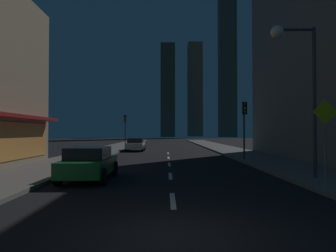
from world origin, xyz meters
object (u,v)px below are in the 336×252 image
(street_lamp_right, at_px, (295,64))
(pedestrian_crossing_sign, at_px, (325,135))
(traffic_light_far_left, at_px, (125,124))
(fire_hydrant_far_left, at_px, (108,149))
(traffic_light_near_right, at_px, (244,117))
(car_parked_near, at_px, (89,163))
(car_parked_far, at_px, (136,144))

(street_lamp_right, xyz_separation_m, pedestrian_crossing_sign, (0.22, -2.00, -3.05))
(traffic_light_far_left, bearing_deg, fire_hydrant_far_left, -92.49)
(fire_hydrant_far_left, xyz_separation_m, traffic_light_near_right, (11.40, -7.97, 2.74))
(street_lamp_right, bearing_deg, pedestrian_crossing_sign, -83.70)
(traffic_light_near_right, relative_size, pedestrian_crossing_sign, 1.33)
(fire_hydrant_far_left, xyz_separation_m, pedestrian_crossing_sign, (11.50, -18.96, 1.56))
(fire_hydrant_far_left, distance_m, traffic_light_near_right, 14.18)
(traffic_light_far_left, height_order, pedestrian_crossing_sign, traffic_light_far_left)
(street_lamp_right, distance_m, pedestrian_crossing_sign, 3.65)
(car_parked_near, bearing_deg, car_parked_far, 90.00)
(traffic_light_near_right, height_order, pedestrian_crossing_sign, traffic_light_near_right)
(fire_hydrant_far_left, relative_size, traffic_light_near_right, 0.16)
(fire_hydrant_far_left, height_order, street_lamp_right, street_lamp_right)
(car_parked_near, xyz_separation_m, fire_hydrant_far_left, (-2.30, 16.56, -0.29))
(car_parked_far, xyz_separation_m, fire_hydrant_far_left, (-2.30, -3.92, -0.29))
(car_parked_far, bearing_deg, pedestrian_crossing_sign, -68.09)
(pedestrian_crossing_sign, bearing_deg, traffic_light_far_left, 111.52)
(car_parked_far, relative_size, traffic_light_far_left, 1.01)
(car_parked_near, distance_m, traffic_light_near_right, 12.75)
(street_lamp_right, relative_size, pedestrian_crossing_sign, 2.09)
(traffic_light_near_right, height_order, street_lamp_right, street_lamp_right)
(car_parked_far, relative_size, fire_hydrant_far_left, 6.48)
(fire_hydrant_far_left, bearing_deg, car_parked_near, -82.09)
(fire_hydrant_far_left, xyz_separation_m, traffic_light_far_left, (0.40, 9.20, 2.74))
(street_lamp_right, height_order, pedestrian_crossing_sign, street_lamp_right)
(fire_hydrant_far_left, relative_size, street_lamp_right, 0.10)
(car_parked_far, bearing_deg, fire_hydrant_far_left, -120.42)
(fire_hydrant_far_left, xyz_separation_m, street_lamp_right, (11.28, -16.97, 4.61))
(traffic_light_near_right, bearing_deg, fire_hydrant_far_left, 145.04)
(traffic_light_near_right, bearing_deg, pedestrian_crossing_sign, -89.48)
(pedestrian_crossing_sign, bearing_deg, traffic_light_near_right, 90.52)
(pedestrian_crossing_sign, bearing_deg, street_lamp_right, 96.30)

